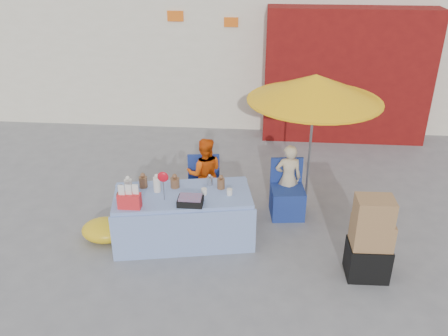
# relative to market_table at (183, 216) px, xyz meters

# --- Properties ---
(ground) EXTENTS (80.00, 80.00, 0.00)m
(ground) POSITION_rel_market_table_xyz_m (0.45, -0.36, -0.37)
(ground) COLOR slate
(ground) RESTS_ON ground
(market_table) EXTENTS (1.99, 1.20, 1.13)m
(market_table) POSITION_rel_market_table_xyz_m (0.00, 0.00, 0.00)
(market_table) COLOR #85A1D4
(market_table) RESTS_ON ground
(chair_left) EXTENTS (0.53, 0.52, 0.85)m
(chair_left) POSITION_rel_market_table_xyz_m (0.19, 0.76, -0.11)
(chair_left) COLOR navy
(chair_left) RESTS_ON ground
(chair_right) EXTENTS (0.53, 0.52, 0.85)m
(chair_right) POSITION_rel_market_table_xyz_m (1.44, 0.76, -0.11)
(chair_right) COLOR navy
(chair_right) RESTS_ON ground
(vendor_orange) EXTENTS (0.60, 0.49, 1.14)m
(vendor_orange) POSITION_rel_market_table_xyz_m (0.20, 0.89, 0.20)
(vendor_orange) COLOR #E6520C
(vendor_orange) RESTS_ON ground
(vendor_beige) EXTENTS (0.42, 0.30, 1.08)m
(vendor_beige) POSITION_rel_market_table_xyz_m (1.45, 0.89, 0.17)
(vendor_beige) COLOR #CAB58E
(vendor_beige) RESTS_ON ground
(umbrella) EXTENTS (1.90, 1.90, 2.09)m
(umbrella) POSITION_rel_market_table_xyz_m (1.75, 1.04, 1.52)
(umbrella) COLOR gray
(umbrella) RESTS_ON ground
(box_stack) EXTENTS (0.51, 0.42, 1.10)m
(box_stack) POSITION_rel_market_table_xyz_m (2.38, -0.58, 0.14)
(box_stack) COLOR black
(box_stack) RESTS_ON ground
(tarp_bundle) EXTENTS (0.66, 0.53, 0.29)m
(tarp_bundle) POSITION_rel_market_table_xyz_m (-1.08, -0.11, -0.22)
(tarp_bundle) COLOR yellow
(tarp_bundle) RESTS_ON ground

